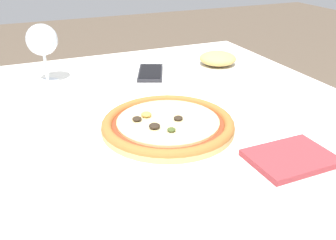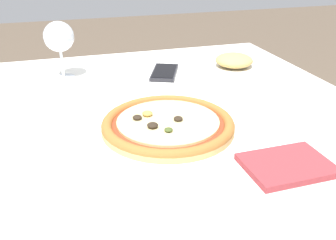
{
  "view_description": "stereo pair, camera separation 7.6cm",
  "coord_description": "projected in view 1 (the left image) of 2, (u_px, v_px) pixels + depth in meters",
  "views": [
    {
      "loc": [
        -0.1,
        -0.75,
        1.08
      ],
      "look_at": [
        0.16,
        -0.12,
        0.75
      ],
      "focal_mm": 40.0,
      "sensor_mm": 36.0,
      "label": 1
    },
    {
      "loc": [
        -0.03,
        -0.77,
        1.08
      ],
      "look_at": [
        0.16,
        -0.12,
        0.75
      ],
      "focal_mm": 40.0,
      "sensor_mm": 36.0,
      "label": 2
    }
  ],
  "objects": [
    {
      "name": "side_plate",
      "position": [
        218.0,
        62.0,
        1.16
      ],
      "size": [
        0.19,
        0.19,
        0.05
      ],
      "color": "white",
      "rests_on": "dining_table"
    },
    {
      "name": "wine_glass_far_left",
      "position": [
        42.0,
        41.0,
        1.0
      ],
      "size": [
        0.08,
        0.08,
        0.16
      ],
      "color": "silver",
      "rests_on": "dining_table"
    },
    {
      "name": "napkin_folded",
      "position": [
        291.0,
        158.0,
        0.68
      ],
      "size": [
        0.15,
        0.11,
        0.01
      ],
      "color": "#933338",
      "rests_on": "dining_table"
    },
    {
      "name": "cell_phone",
      "position": [
        151.0,
        73.0,
        1.11
      ],
      "size": [
        0.12,
        0.16,
        0.01
      ],
      "color": "#232328",
      "rests_on": "dining_table"
    },
    {
      "name": "pizza_plate",
      "position": [
        168.0,
        126.0,
        0.77
      ],
      "size": [
        0.29,
        0.29,
        0.04
      ],
      "color": "white",
      "rests_on": "dining_table"
    },
    {
      "name": "dining_table",
      "position": [
        81.0,
        155.0,
        0.85
      ],
      "size": [
        1.36,
        1.01,
        0.72
      ],
      "color": "brown",
      "rests_on": "ground_plane"
    }
  ]
}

